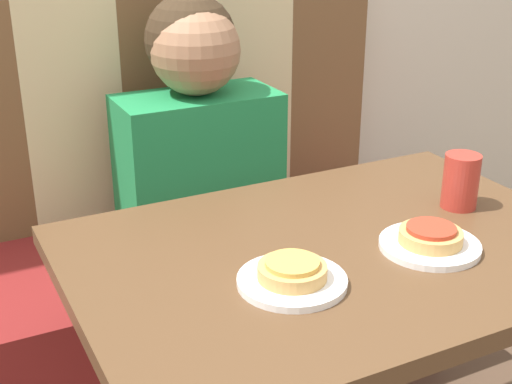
% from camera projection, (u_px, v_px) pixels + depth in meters
% --- Properties ---
extents(booth_seat, '(1.27, 0.54, 0.46)m').
position_uv_depth(booth_seat, '(204.00, 311.00, 1.98)').
color(booth_seat, maroon).
rests_on(booth_seat, ground_plane).
extents(booth_backrest, '(1.27, 0.07, 0.61)m').
position_uv_depth(booth_backrest, '(165.00, 103.00, 1.97)').
color(booth_backrest, brown).
rests_on(booth_backrest, booth_seat).
extents(dining_table, '(0.94, 0.65, 0.73)m').
position_uv_depth(dining_table, '(336.00, 298.00, 1.30)').
color(dining_table, brown).
rests_on(dining_table, ground_plane).
extents(person, '(0.40, 0.25, 0.63)m').
position_uv_depth(person, '(197.00, 120.00, 1.77)').
color(person, '#1E8447').
rests_on(person, booth_seat).
extents(plate_left, '(0.18, 0.18, 0.01)m').
position_uv_depth(plate_left, '(292.00, 281.00, 1.13)').
color(plate_left, white).
rests_on(plate_left, dining_table).
extents(plate_right, '(0.18, 0.18, 0.01)m').
position_uv_depth(plate_right, '(430.00, 245.00, 1.25)').
color(plate_right, white).
rests_on(plate_right, dining_table).
extents(pizza_left, '(0.11, 0.11, 0.03)m').
position_uv_depth(pizza_left, '(292.00, 270.00, 1.12)').
color(pizza_left, tan).
rests_on(pizza_left, plate_left).
extents(pizza_right, '(0.11, 0.11, 0.03)m').
position_uv_depth(pizza_right, '(431.00, 235.00, 1.24)').
color(pizza_right, tan).
rests_on(pizza_right, plate_right).
extents(drinking_cup, '(0.07, 0.07, 0.11)m').
position_uv_depth(drinking_cup, '(461.00, 181.00, 1.39)').
color(drinking_cup, '#B23328').
rests_on(drinking_cup, dining_table).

